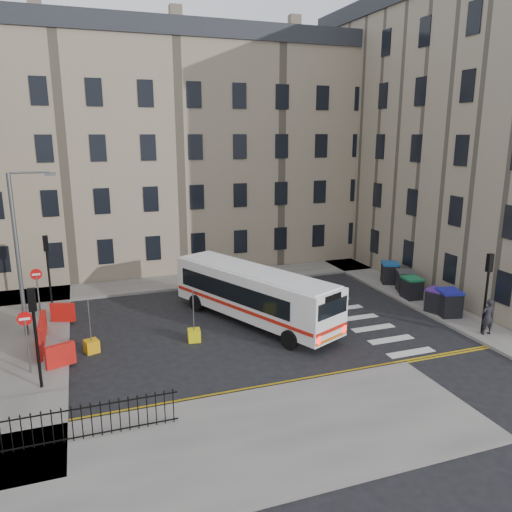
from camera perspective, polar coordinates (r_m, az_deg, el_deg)
ground at (r=27.65m, az=3.01°, el=-7.21°), size 120.00×120.00×0.00m
pavement_north at (r=34.08m, az=-12.04°, el=-3.25°), size 36.00×3.20×0.15m
pavement_east at (r=35.08m, az=14.17°, el=-2.88°), size 2.40×26.00×0.15m
pavement_west at (r=26.97m, az=-26.99°, el=-9.18°), size 6.00×22.00×0.15m
pavement_sw at (r=17.22m, az=-6.40°, el=-21.22°), size 20.00×6.00×0.15m
terrace_north at (r=39.41m, az=-15.56°, el=11.49°), size 38.30×10.80×17.20m
corner_east at (r=40.86m, az=26.22°, el=12.06°), size 17.80×24.30×19.20m
traffic_light_east at (r=27.03m, az=24.95°, el=-2.62°), size 0.28×0.22×4.10m
traffic_light_nw at (r=31.15m, az=-22.75°, el=-0.33°), size 0.28×0.22×4.10m
traffic_light_sw at (r=21.10m, az=-23.99°, el=-6.98°), size 0.28×0.22×4.10m
streetlamp at (r=26.54m, az=-25.61°, el=0.30°), size 0.50×0.22×8.14m
no_entry_north at (r=29.45m, az=-23.74°, el=-2.81°), size 0.60×0.08×3.00m
no_entry_south at (r=22.82m, az=-24.81°, el=-7.64°), size 0.60×0.08×3.00m
roadworks_barriers at (r=26.06m, az=-22.51°, el=-8.13°), size 1.66×6.26×1.00m
iron_railings at (r=18.13m, az=-21.73°, el=-17.70°), size 7.80×0.04×1.20m
bus at (r=26.68m, az=-0.30°, el=-4.22°), size 6.50×10.54×2.86m
wheelie_bin_a at (r=29.50m, az=21.16°, el=-4.99°), size 1.41×1.53×1.44m
wheelie_bin_b at (r=29.85m, az=20.09°, el=-4.79°), size 1.44×1.52×1.32m
wheelie_bin_c at (r=31.77m, az=17.38°, el=-3.49°), size 1.13×1.26×1.29m
wheelie_bin_d at (r=33.04m, az=16.71°, el=-2.74°), size 1.44×1.52×1.33m
wheelie_bin_e at (r=34.56m, az=15.05°, el=-1.85°), size 1.52×1.60×1.39m
pedestrian at (r=27.46m, az=24.96°, el=-6.31°), size 0.71×0.49×1.85m
bollard_yellow at (r=24.79m, az=-18.27°, el=-9.76°), size 0.75×0.75×0.60m
bollard_chevron at (r=24.94m, az=-7.09°, el=-8.98°), size 0.67×0.67×0.60m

